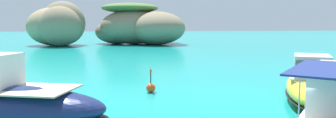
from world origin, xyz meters
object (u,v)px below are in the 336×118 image
islet_large (141,27)px  motorboat_yellow (310,85)px  channel_buoy (151,87)px  islet_small (59,26)px

islet_large → motorboat_yellow: (3.85, -52.82, -2.80)m
islet_large → channel_buoy: bearing=-95.1°
islet_small → channel_buoy: size_ratio=10.23×
islet_large → motorboat_yellow: 53.04m
motorboat_yellow → channel_buoy: size_ratio=5.74×
islet_large → islet_small: bearing=-172.2°
islet_small → motorboat_yellow: islet_small is taller
islet_large → islet_small: (-16.58, -2.26, 0.28)m
islet_large → channel_buoy: islet_large is taller
islet_large → islet_small: islet_small is taller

